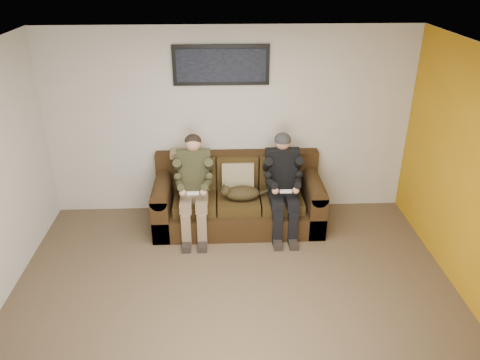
{
  "coord_description": "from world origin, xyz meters",
  "views": [
    {
      "loc": [
        -0.12,
        -3.82,
        3.43
      ],
      "look_at": [
        0.1,
        1.2,
        0.95
      ],
      "focal_mm": 35.0,
      "sensor_mm": 36.0,
      "label": 1
    }
  ],
  "objects_px": {
    "person_right": "(283,179)",
    "cat": "(241,193)",
    "sofa": "(238,199)",
    "person_left": "(194,181)",
    "framed_poster": "(221,65)"
  },
  "relations": [
    {
      "from": "cat",
      "to": "framed_poster",
      "type": "distance_m",
      "value": 1.67
    },
    {
      "from": "sofa",
      "to": "person_left",
      "type": "height_order",
      "value": "person_left"
    },
    {
      "from": "person_right",
      "to": "cat",
      "type": "distance_m",
      "value": 0.59
    },
    {
      "from": "sofa",
      "to": "cat",
      "type": "height_order",
      "value": "sofa"
    },
    {
      "from": "sofa",
      "to": "person_right",
      "type": "height_order",
      "value": "person_right"
    },
    {
      "from": "person_left",
      "to": "person_right",
      "type": "xyz_separation_m",
      "value": [
        1.16,
        0.0,
        0.0
      ]
    },
    {
      "from": "framed_poster",
      "to": "sofa",
      "type": "bearing_deg",
      "value": -62.58
    },
    {
      "from": "person_left",
      "to": "framed_poster",
      "type": "distance_m",
      "value": 1.53
    },
    {
      "from": "person_right",
      "to": "cat",
      "type": "height_order",
      "value": "person_right"
    },
    {
      "from": "cat",
      "to": "person_left",
      "type": "bearing_deg",
      "value": 178.13
    },
    {
      "from": "person_right",
      "to": "framed_poster",
      "type": "relative_size",
      "value": 1.05
    },
    {
      "from": "cat",
      "to": "sofa",
      "type": "bearing_deg",
      "value": 97.45
    },
    {
      "from": "sofa",
      "to": "person_left",
      "type": "distance_m",
      "value": 0.72
    },
    {
      "from": "sofa",
      "to": "person_right",
      "type": "bearing_deg",
      "value": -17.98
    },
    {
      "from": "person_left",
      "to": "framed_poster",
      "type": "bearing_deg",
      "value": 56.43
    }
  ]
}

